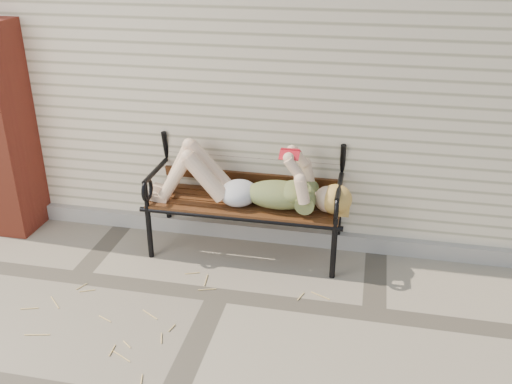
# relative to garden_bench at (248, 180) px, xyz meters

# --- Properties ---
(ground) EXTENTS (80.00, 80.00, 0.00)m
(ground) POSITION_rel_garden_bench_xyz_m (-0.07, -0.82, -0.67)
(ground) COLOR gray
(ground) RESTS_ON ground
(house_wall) EXTENTS (8.00, 4.00, 3.00)m
(house_wall) POSITION_rel_garden_bench_xyz_m (-0.07, 2.18, 0.83)
(house_wall) COLOR beige
(house_wall) RESTS_ON ground
(foundation_strip) EXTENTS (8.00, 0.10, 0.15)m
(foundation_strip) POSITION_rel_garden_bench_xyz_m (-0.07, 0.15, -0.60)
(foundation_strip) COLOR #A29D92
(foundation_strip) RESTS_ON ground
(garden_bench) EXTENTS (1.86, 0.74, 1.20)m
(garden_bench) POSITION_rel_garden_bench_xyz_m (0.00, 0.00, 0.00)
(garden_bench) COLOR black
(garden_bench) RESTS_ON ground
(reading_woman) EXTENTS (1.75, 0.40, 0.55)m
(reading_woman) POSITION_rel_garden_bench_xyz_m (0.02, -0.15, 0.04)
(reading_woman) COLOR #093444
(reading_woman) RESTS_ON ground
(straw_scatter) EXTENTS (2.80, 1.61, 0.01)m
(straw_scatter) POSITION_rel_garden_bench_xyz_m (-0.76, -1.47, -0.67)
(straw_scatter) COLOR #E9C271
(straw_scatter) RESTS_ON ground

